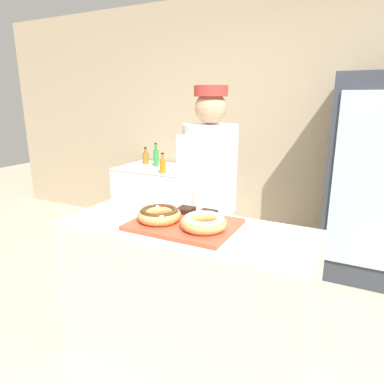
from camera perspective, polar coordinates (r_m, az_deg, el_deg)
The scene contains 15 objects.
ground_plane at distance 2.44m, azimuth -1.18°, elevation -26.02°, with size 14.00×14.00×0.00m, color #B7A88E.
wall_back at distance 3.86m, azimuth 14.08°, elevation 10.87°, with size 8.00×0.06×2.70m.
display_counter at distance 2.17m, azimuth -1.25°, elevation -16.98°, with size 1.48×0.61×0.91m.
serving_tray at distance 1.96m, azimuth -1.33°, elevation -5.42°, with size 0.58×0.44×0.02m.
donut_chocolate_glaze at distance 1.98m, azimuth -5.47°, elevation -3.70°, with size 0.25×0.25×0.07m.
donut_light_glaze at distance 1.85m, azimuth 1.95°, elevation -5.00°, with size 0.25×0.25×0.07m.
brownie_back_left at distance 2.12m, azimuth -1.05°, elevation -3.03°, with size 0.09×0.09×0.03m.
brownie_back_right at distance 2.06m, azimuth 2.61°, elevation -3.61°, with size 0.09×0.09×0.03m.
baker_person at distance 2.54m, azimuth 2.86°, elevation -1.24°, with size 0.40×0.40×1.70m.
beverage_fridge at distance 3.42m, azimuth 27.21°, elevation 1.73°, with size 0.66×0.61×1.83m.
chest_freezer at distance 4.12m, azimuth -4.66°, elevation -1.61°, with size 1.05×0.67×0.84m.
bottle_amber at distance 4.28m, azimuth -7.73°, elevation 5.72°, with size 0.08×0.08×0.21m.
bottle_green at distance 4.11m, azimuth -6.01°, elevation 5.79°, with size 0.06×0.06×0.27m.
bottle_green_b at distance 3.77m, azimuth 1.10°, elevation 4.82°, with size 0.07×0.07×0.24m.
bottle_orange at distance 3.69m, azimuth -4.89°, elevation 4.43°, with size 0.07×0.07×0.22m.
Camera 1 is at (0.88, -1.62, 1.61)m, focal length 32.00 mm.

